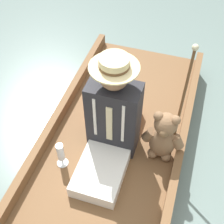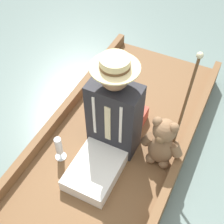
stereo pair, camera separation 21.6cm
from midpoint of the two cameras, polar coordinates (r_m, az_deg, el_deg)
The scene contains 7 objects.
ground_plane at distance 2.52m, azimuth 0.96°, elevation -10.95°, with size 16.00×16.00×0.00m, color slate.
punt_boat at distance 2.45m, azimuth 0.98°, elevation -9.96°, with size 1.09×2.87×0.25m.
seat_cushion at distance 2.59m, azimuth 4.26°, elevation -0.73°, with size 0.37×0.26×0.13m.
seated_person at distance 2.20m, azimuth 2.39°, elevation -2.12°, with size 0.37×0.70×0.85m.
teddy_bear at distance 2.27m, azimuth 11.83°, elevation -5.76°, with size 0.32×0.19×0.46m.
wine_glass at distance 2.33m, azimuth -7.07°, elevation -6.51°, with size 0.09×0.09×0.22m.
walking_cane at distance 2.13m, azimuth 15.92°, elevation 0.71°, with size 0.04×0.32×0.88m.
Camera 2 is at (-0.63, 1.13, 2.17)m, focal length 50.00 mm.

